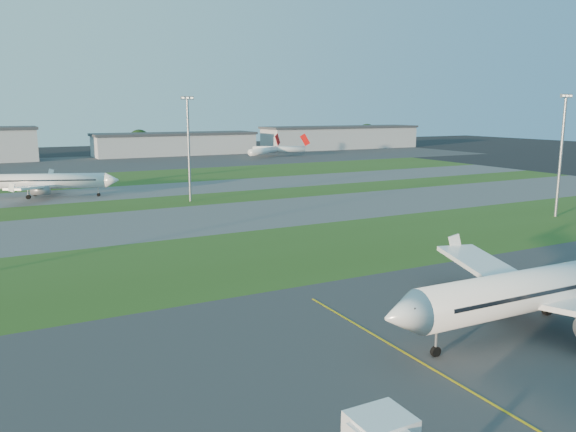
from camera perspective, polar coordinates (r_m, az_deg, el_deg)
grass_strip_a at (r=85.74m, az=-7.85°, el=-4.62°), size 300.00×34.00×0.01m
taxiway_a at (r=116.55m, az=-13.40°, el=-0.72°), size 300.00×32.00×0.01m
grass_strip_b at (r=140.56m, az=-15.95°, el=1.09°), size 300.00×18.00×0.01m
taxiway_b at (r=161.93m, az=-17.56°, el=2.23°), size 300.00×26.00×0.01m
grass_strip_c at (r=194.26m, az=-19.32°, el=3.47°), size 300.00×40.00×0.01m
apron_far at (r=253.47m, az=-21.37°, el=4.90°), size 400.00×80.00×0.01m
yellow_line at (r=47.45m, az=22.07°, el=-18.50°), size 0.25×60.00×0.02m
airliner_parked at (r=64.24m, az=25.15°, el=-6.57°), size 41.75×35.43×13.03m
airliner_taxiing at (r=159.59m, az=-23.58°, el=3.23°), size 36.43×30.85×11.92m
mini_jet_near at (r=270.78m, az=-2.36°, el=6.65°), size 24.45×17.79×9.48m
mini_jet_far at (r=280.84m, az=-0.89°, el=6.80°), size 25.30×16.41×9.48m
light_mast_centre at (r=140.80m, az=-10.06°, el=7.42°), size 3.20×0.70×25.80m
light_mast_east at (r=131.56m, az=26.04°, el=6.28°), size 3.20×0.70×25.80m
hangar_east at (r=293.35m, az=-11.35°, el=7.22°), size 81.60×23.00×11.20m
hangar_far_east at (r=335.50m, az=5.41°, el=7.97°), size 96.90×23.00×13.20m
tree_mid_west at (r=292.52m, az=-26.29°, el=6.36°), size 9.90×9.90×10.80m
tree_mid_east at (r=303.02m, az=-14.86°, el=7.41°), size 11.55×11.55×12.60m
tree_east at (r=326.26m, az=-1.72°, el=7.85°), size 10.45×10.45×11.40m
tree_far_east at (r=365.57m, az=8.01°, el=8.27°), size 12.65×12.65×13.80m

